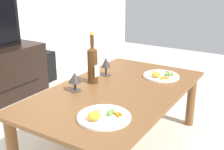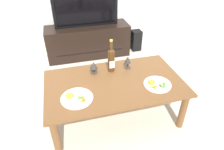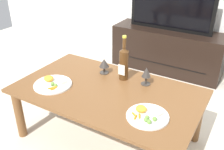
% 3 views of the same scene
% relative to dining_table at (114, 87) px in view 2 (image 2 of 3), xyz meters
% --- Properties ---
extents(ground_plane, '(6.40, 6.40, 0.00)m').
position_rel_dining_table_xyz_m(ground_plane, '(0.00, 0.00, -0.40)').
color(ground_plane, beige).
extents(dining_table, '(1.39, 0.81, 0.46)m').
position_rel_dining_table_xyz_m(dining_table, '(0.00, 0.00, 0.00)').
color(dining_table, brown).
rests_on(dining_table, ground_plane).
extents(tv_stand, '(1.34, 0.42, 0.52)m').
position_rel_dining_table_xyz_m(tv_stand, '(-0.04, 1.48, -0.14)').
color(tv_stand, black).
rests_on(tv_stand, ground_plane).
extents(tv_screen, '(0.99, 0.05, 0.51)m').
position_rel_dining_table_xyz_m(tv_screen, '(-0.04, 1.47, 0.38)').
color(tv_screen, black).
rests_on(tv_screen, tv_stand).
extents(floor_speaker, '(0.17, 0.17, 0.36)m').
position_rel_dining_table_xyz_m(floor_speaker, '(0.81, 1.47, -0.22)').
color(floor_speaker, black).
rests_on(floor_speaker, ground_plane).
extents(wine_bottle, '(0.07, 0.08, 0.37)m').
position_rel_dining_table_xyz_m(wine_bottle, '(0.02, 0.22, 0.21)').
color(wine_bottle, '#4C2D14').
rests_on(wine_bottle, dining_table).
extents(goblet_left, '(0.08, 0.08, 0.13)m').
position_rel_dining_table_xyz_m(goblet_left, '(-0.17, 0.23, 0.15)').
color(goblet_left, '#38332D').
rests_on(goblet_left, dining_table).
extents(goblet_right, '(0.07, 0.07, 0.15)m').
position_rel_dining_table_xyz_m(goblet_right, '(0.22, 0.23, 0.16)').
color(goblet_right, '#38332D').
rests_on(goblet_right, dining_table).
extents(dinner_plate_left, '(0.30, 0.30, 0.06)m').
position_rel_dining_table_xyz_m(dinner_plate_left, '(-0.40, -0.15, 0.08)').
color(dinner_plate_left, white).
rests_on(dinner_plate_left, dining_table).
extents(dinner_plate_right, '(0.28, 0.28, 0.05)m').
position_rel_dining_table_xyz_m(dinner_plate_right, '(0.40, -0.16, 0.08)').
color(dinner_plate_right, white).
rests_on(dinner_plate_right, dining_table).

